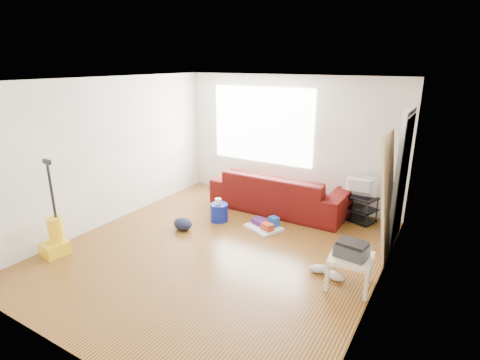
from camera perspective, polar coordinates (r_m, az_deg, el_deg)
The scene contains 13 objects.
room at distance 5.40m, azimuth -1.92°, elevation 1.68°, with size 4.51×5.01×2.51m.
sofa at distance 7.30m, azimuth 5.91°, elevation -4.45°, with size 2.56×1.00×0.75m, color #320907.
tv_stand at distance 7.04m, azimuth 17.34°, elevation -3.98°, with size 0.76×0.57×0.46m.
tv at distance 6.91m, azimuth 17.63°, elevation -0.92°, with size 0.60×0.08×0.35m, color black.
side_table at distance 4.98m, azimuth 16.52°, elevation -11.76°, with size 0.56×0.56×0.42m.
printer at distance 4.91m, azimuth 16.69°, elevation -10.09°, with size 0.41×0.33×0.20m.
bucket at distance 6.78m, azimuth -3.17°, elevation -6.17°, with size 0.32×0.32×0.32m, color navy.
toilet_paper at distance 6.71m, azimuth -3.32°, elevation -4.50°, with size 0.11×0.11×0.10m, color white.
cleaning_tray at distance 6.45m, azimuth 3.82°, elevation -6.90°, with size 0.69×0.62×0.20m.
backpack at distance 6.51m, azimuth -8.67°, elevation -7.41°, with size 0.36×0.29×0.20m, color black.
sneakers at distance 5.25m, azimuth 13.09°, elevation -13.52°, with size 0.53×0.27×0.12m.
vacuum at distance 6.19m, azimuth -26.33°, elevation -7.85°, with size 0.34×0.38×1.44m.
door_panel at distance 6.06m, azimuth 20.60°, elevation -10.41°, with size 0.04×0.73×1.83m, color tan.
Camera 1 is at (2.89, -4.20, 2.74)m, focal length 28.00 mm.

